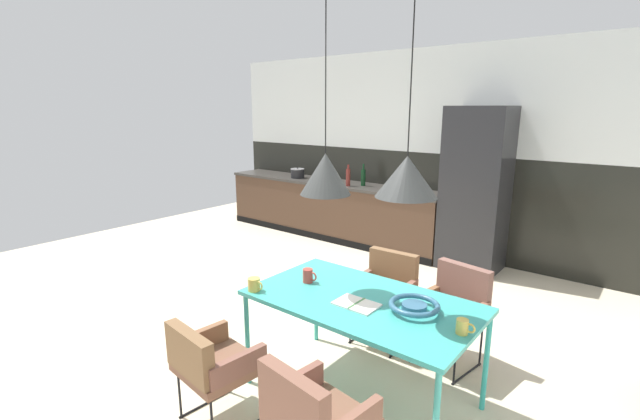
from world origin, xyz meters
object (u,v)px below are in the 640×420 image
at_px(dining_table, 362,305).
at_px(bottle_spice_small, 363,177).
at_px(fruit_bowl, 414,306).
at_px(mug_dark_espresso, 254,284).
at_px(armchair_corner_seat, 386,286).
at_px(pendant_lamp_over_table_near, 325,174).
at_px(mug_white_ceramic, 308,276).
at_px(cooking_pot, 298,173).
at_px(bottle_vinegar_dark, 348,177).
at_px(armchair_near_window, 311,414).
at_px(refrigerator_column, 475,190).
at_px(open_book, 357,304).
at_px(armchair_facing_counter, 209,360).
at_px(armchair_head_of_table, 454,304).
at_px(mug_wide_latte, 463,327).
at_px(pendant_lamp_over_table_far, 407,176).

bearing_deg(dining_table, bottle_spice_small, 123.29).
bearing_deg(fruit_bowl, mug_dark_espresso, -157.92).
relative_size(armchair_corner_seat, pendant_lamp_over_table_near, 0.59).
relative_size(mug_white_ceramic, pendant_lamp_over_table_near, 0.09).
distance_m(dining_table, armchair_corner_seat, 0.89).
height_order(mug_dark_espresso, cooking_pot, cooking_pot).
bearing_deg(fruit_bowl, bottle_vinegar_dark, 131.64).
bearing_deg(armchair_near_window, bottle_vinegar_dark, 129.87).
bearing_deg(mug_white_ceramic, pendant_lamp_over_table_near, -3.31).
bearing_deg(cooking_pot, refrigerator_column, 0.88).
xyz_separation_m(dining_table, bottle_vinegar_dark, (-2.19, 2.93, 0.33)).
relative_size(dining_table, cooking_pot, 6.75).
xyz_separation_m(cooking_pot, bottle_spice_small, (1.27, 0.05, 0.05)).
height_order(dining_table, open_book, open_book).
bearing_deg(armchair_facing_counter, mug_white_ceramic, 88.56).
xyz_separation_m(armchair_corner_seat, pendant_lamp_over_table_near, (-0.03, -0.84, 1.09)).
bearing_deg(armchair_head_of_table, pendant_lamp_over_table_near, 63.22).
distance_m(armchair_near_window, fruit_bowl, 0.97).
height_order(armchair_facing_counter, armchair_near_window, armchair_near_window).
bearing_deg(armchair_corner_seat, armchair_near_window, 105.55).
xyz_separation_m(armchair_corner_seat, armchair_near_window, (0.54, -1.69, -0.00)).
height_order(armchair_head_of_table, mug_wide_latte, mug_wide_latte).
height_order(armchair_corner_seat, pendant_lamp_over_table_far, pendant_lamp_over_table_far).
height_order(armchair_near_window, mug_wide_latte, mug_wide_latte).
xyz_separation_m(bottle_spice_small, bottle_vinegar_dark, (-0.16, -0.16, 0.01)).
xyz_separation_m(refrigerator_column, bottle_vinegar_dark, (-1.85, -0.16, 0.00)).
distance_m(armchair_corner_seat, fruit_bowl, 1.04).
xyz_separation_m(armchair_near_window, pendant_lamp_over_table_far, (0.05, 0.83, 1.14)).
bearing_deg(mug_wide_latte, mug_dark_espresso, -166.41).
bearing_deg(mug_dark_espresso, pendant_lamp_over_table_far, 18.60).
xyz_separation_m(mug_dark_espresso, bottle_spice_small, (-1.35, 3.46, 0.23)).
xyz_separation_m(bottle_vinegar_dark, pendant_lamp_over_table_near, (1.88, -2.95, 0.56)).
relative_size(cooking_pot, bottle_vinegar_dark, 0.72).
height_order(mug_wide_latte, mug_white_ceramic, mug_white_ceramic).
bearing_deg(pendant_lamp_over_table_far, mug_wide_latte, 0.43).
bearing_deg(refrigerator_column, open_book, -83.51).
height_order(armchair_near_window, bottle_vinegar_dark, bottle_vinegar_dark).
relative_size(armchair_head_of_table, bottle_vinegar_dark, 2.49).
relative_size(armchair_head_of_table, open_book, 2.76).
relative_size(dining_table, armchair_head_of_table, 1.95).
height_order(armchair_corner_seat, mug_dark_espresso, mug_dark_espresso).
distance_m(mug_wide_latte, bottle_vinegar_dark, 4.16).
bearing_deg(armchair_near_window, refrigerator_column, 105.66).
height_order(armchair_head_of_table, fruit_bowl, fruit_bowl).
relative_size(armchair_corner_seat, bottle_vinegar_dark, 2.45).
bearing_deg(pendant_lamp_over_table_far, armchair_near_window, -93.62).
distance_m(dining_table, cooking_pot, 4.50).
xyz_separation_m(cooking_pot, bottle_vinegar_dark, (1.11, -0.11, 0.06)).
distance_m(mug_dark_espresso, mug_wide_latte, 1.44).
relative_size(armchair_corner_seat, open_book, 2.71).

